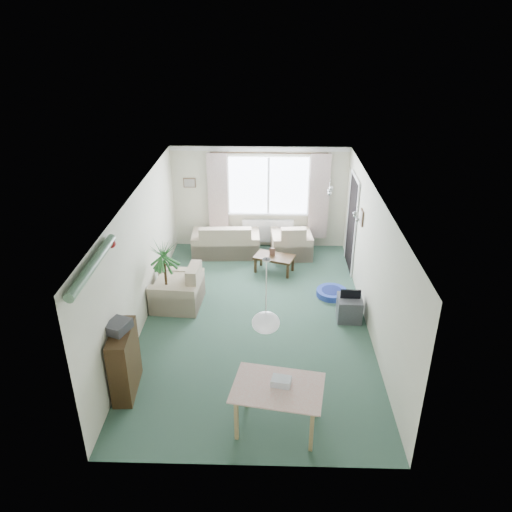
{
  "coord_description": "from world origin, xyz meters",
  "views": [
    {
      "loc": [
        0.23,
        -7.65,
        5.06
      ],
      "look_at": [
        0.0,
        0.3,
        1.15
      ],
      "focal_mm": 35.0,
      "sensor_mm": 36.0,
      "label": 1
    }
  ],
  "objects_px": {
    "armchair_corner": "(291,239)",
    "bookshelf": "(124,361)",
    "tv_cube": "(349,308)",
    "armchair_left": "(177,285)",
    "coffee_table": "(274,264)",
    "houseplant": "(166,277)",
    "pet_bed": "(332,293)",
    "sofa": "(226,239)",
    "dining_table": "(277,408)"
  },
  "relations": [
    {
      "from": "armchair_corner",
      "to": "armchair_left",
      "type": "height_order",
      "value": "armchair_left"
    },
    {
      "from": "houseplant",
      "to": "tv_cube",
      "type": "height_order",
      "value": "houseplant"
    },
    {
      "from": "pet_bed",
      "to": "armchair_left",
      "type": "bearing_deg",
      "value": -172.18
    },
    {
      "from": "armchair_corner",
      "to": "coffee_table",
      "type": "height_order",
      "value": "armchair_corner"
    },
    {
      "from": "armchair_corner",
      "to": "armchair_left",
      "type": "relative_size",
      "value": 0.96
    },
    {
      "from": "coffee_table",
      "to": "pet_bed",
      "type": "xyz_separation_m",
      "value": [
        1.13,
        -0.98,
        -0.13
      ]
    },
    {
      "from": "armchair_left",
      "to": "pet_bed",
      "type": "distance_m",
      "value": 3.03
    },
    {
      "from": "armchair_left",
      "to": "houseplant",
      "type": "relative_size",
      "value": 0.66
    },
    {
      "from": "houseplant",
      "to": "pet_bed",
      "type": "bearing_deg",
      "value": 11.18
    },
    {
      "from": "bookshelf",
      "to": "houseplant",
      "type": "relative_size",
      "value": 0.73
    },
    {
      "from": "bookshelf",
      "to": "pet_bed",
      "type": "xyz_separation_m",
      "value": [
        3.32,
        2.82,
        -0.45
      ]
    },
    {
      "from": "coffee_table",
      "to": "tv_cube",
      "type": "relative_size",
      "value": 1.73
    },
    {
      "from": "armchair_corner",
      "to": "houseplant",
      "type": "relative_size",
      "value": 0.63
    },
    {
      "from": "houseplant",
      "to": "tv_cube",
      "type": "distance_m",
      "value": 3.39
    },
    {
      "from": "armchair_left",
      "to": "dining_table",
      "type": "height_order",
      "value": "armchair_left"
    },
    {
      "from": "armchair_corner",
      "to": "bookshelf",
      "type": "relative_size",
      "value": 0.87
    },
    {
      "from": "coffee_table",
      "to": "tv_cube",
      "type": "xyz_separation_m",
      "value": [
        1.35,
        -1.79,
        0.03
      ]
    },
    {
      "from": "houseplant",
      "to": "tv_cube",
      "type": "bearing_deg",
      "value": -3.35
    },
    {
      "from": "armchair_left",
      "to": "coffee_table",
      "type": "distance_m",
      "value": 2.32
    },
    {
      "from": "armchair_corner",
      "to": "houseplant",
      "type": "height_order",
      "value": "houseplant"
    },
    {
      "from": "coffee_table",
      "to": "houseplant",
      "type": "height_order",
      "value": "houseplant"
    },
    {
      "from": "armchair_left",
      "to": "armchair_corner",
      "type": "bearing_deg",
      "value": 138.93
    },
    {
      "from": "sofa",
      "to": "houseplant",
      "type": "bearing_deg",
      "value": 67.22
    },
    {
      "from": "sofa",
      "to": "dining_table",
      "type": "relative_size",
      "value": 1.42
    },
    {
      "from": "armchair_left",
      "to": "tv_cube",
      "type": "height_order",
      "value": "armchair_left"
    },
    {
      "from": "tv_cube",
      "to": "bookshelf",
      "type": "bearing_deg",
      "value": -148.08
    },
    {
      "from": "bookshelf",
      "to": "armchair_corner",
      "type": "bearing_deg",
      "value": 57.48
    },
    {
      "from": "tv_cube",
      "to": "armchair_left",
      "type": "bearing_deg",
      "value": 175.13
    },
    {
      "from": "bookshelf",
      "to": "pet_bed",
      "type": "height_order",
      "value": "bookshelf"
    },
    {
      "from": "dining_table",
      "to": "pet_bed",
      "type": "height_order",
      "value": "dining_table"
    },
    {
      "from": "armchair_left",
      "to": "pet_bed",
      "type": "relative_size",
      "value": 1.55
    },
    {
      "from": "armchair_left",
      "to": "pet_bed",
      "type": "bearing_deg",
      "value": 101.97
    },
    {
      "from": "armchair_corner",
      "to": "coffee_table",
      "type": "bearing_deg",
      "value": 60.44
    },
    {
      "from": "armchair_left",
      "to": "coffee_table",
      "type": "xyz_separation_m",
      "value": [
        1.85,
        1.39,
        -0.23
      ]
    },
    {
      "from": "sofa",
      "to": "armchair_left",
      "type": "distance_m",
      "value": 2.37
    },
    {
      "from": "bookshelf",
      "to": "tv_cube",
      "type": "distance_m",
      "value": 4.08
    },
    {
      "from": "sofa",
      "to": "bookshelf",
      "type": "height_order",
      "value": "bookshelf"
    },
    {
      "from": "tv_cube",
      "to": "houseplant",
      "type": "bearing_deg",
      "value": 179.0
    },
    {
      "from": "sofa",
      "to": "pet_bed",
      "type": "height_order",
      "value": "sofa"
    },
    {
      "from": "tv_cube",
      "to": "sofa",
      "type": "bearing_deg",
      "value": 135.21
    },
    {
      "from": "coffee_table",
      "to": "bookshelf",
      "type": "distance_m",
      "value": 4.4
    },
    {
      "from": "armchair_left",
      "to": "houseplant",
      "type": "distance_m",
      "value": 0.39
    },
    {
      "from": "sofa",
      "to": "coffee_table",
      "type": "xyz_separation_m",
      "value": [
        1.11,
        -0.86,
        -0.2
      ]
    },
    {
      "from": "armchair_corner",
      "to": "bookshelf",
      "type": "height_order",
      "value": "bookshelf"
    },
    {
      "from": "sofa",
      "to": "dining_table",
      "type": "xyz_separation_m",
      "value": [
        1.13,
        -5.35,
        -0.05
      ]
    },
    {
      "from": "armchair_left",
      "to": "tv_cube",
      "type": "bearing_deg",
      "value": 86.92
    },
    {
      "from": "sofa",
      "to": "bookshelf",
      "type": "bearing_deg",
      "value": 74.07
    },
    {
      "from": "tv_cube",
      "to": "armchair_corner",
      "type": "bearing_deg",
      "value": 112.43
    },
    {
      "from": "houseplant",
      "to": "pet_bed",
      "type": "distance_m",
      "value": 3.25
    },
    {
      "from": "sofa",
      "to": "armchair_left",
      "type": "relative_size",
      "value": 1.64
    }
  ]
}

